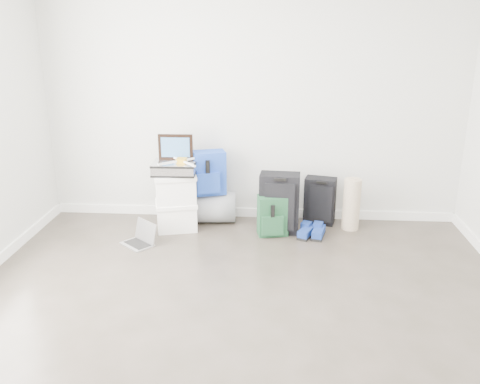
# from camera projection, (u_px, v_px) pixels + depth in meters

# --- Properties ---
(ground) EXTENTS (5.00, 5.00, 0.00)m
(ground) POSITION_uv_depth(u_px,v_px,m) (234.00, 350.00, 3.43)
(ground) COLOR #342F25
(ground) RESTS_ON ground
(room_envelope) EXTENTS (4.52, 5.02, 2.71)m
(room_envelope) POSITION_uv_depth(u_px,v_px,m) (233.00, 93.00, 2.90)
(room_envelope) COLOR silver
(room_envelope) RESTS_ON ground
(boxes_stack) EXTENTS (0.50, 0.44, 0.61)m
(boxes_stack) POSITION_uv_depth(u_px,v_px,m) (176.00, 201.00, 5.35)
(boxes_stack) COLOR white
(boxes_stack) RESTS_ON ground
(briefcase) EXTENTS (0.44, 0.33, 0.13)m
(briefcase) POSITION_uv_depth(u_px,v_px,m) (175.00, 168.00, 5.23)
(briefcase) COLOR #B2B2B7
(briefcase) RESTS_ON boxes_stack
(painting) EXTENTS (0.36, 0.03, 0.27)m
(painting) POSITION_uv_depth(u_px,v_px,m) (176.00, 147.00, 5.26)
(painting) COLOR black
(painting) RESTS_ON briefcase
(drone) EXTENTS (0.42, 0.42, 0.05)m
(drone) POSITION_uv_depth(u_px,v_px,m) (182.00, 161.00, 5.18)
(drone) COLOR gold
(drone) RESTS_ON briefcase
(duffel_bag) EXTENTS (0.57, 0.38, 0.34)m
(duffel_bag) POSITION_uv_depth(u_px,v_px,m) (210.00, 207.00, 5.58)
(duffel_bag) COLOR gray
(duffel_bag) RESTS_ON ground
(blue_backpack) EXTENTS (0.38, 0.32, 0.47)m
(blue_backpack) POSITION_uv_depth(u_px,v_px,m) (209.00, 174.00, 5.42)
(blue_backpack) COLOR #1A53AB
(blue_backpack) RESTS_ON duffel_bag
(large_suitcase) EXTENTS (0.42, 0.29, 0.63)m
(large_suitcase) POSITION_uv_depth(u_px,v_px,m) (279.00, 203.00, 5.27)
(large_suitcase) COLOR black
(large_suitcase) RESTS_ON ground
(green_backpack) EXTENTS (0.33, 0.27, 0.42)m
(green_backpack) POSITION_uv_depth(u_px,v_px,m) (273.00, 216.00, 5.22)
(green_backpack) COLOR #153B22
(green_backpack) RESTS_ON ground
(carry_on) EXTENTS (0.36, 0.28, 0.51)m
(carry_on) POSITION_uv_depth(u_px,v_px,m) (320.00, 201.00, 5.52)
(carry_on) COLOR black
(carry_on) RESTS_ON ground
(shoes) EXTENTS (0.31, 0.30, 0.09)m
(shoes) POSITION_uv_depth(u_px,v_px,m) (312.00, 232.00, 5.23)
(shoes) COLOR black
(shoes) RESTS_ON ground
(rolled_rug) EXTENTS (0.18, 0.18, 0.55)m
(rolled_rug) POSITION_uv_depth(u_px,v_px,m) (351.00, 204.00, 5.36)
(rolled_rug) COLOR tan
(rolled_rug) RESTS_ON ground
(laptop) EXTENTS (0.38, 0.38, 0.22)m
(laptop) POSITION_uv_depth(u_px,v_px,m) (141.00, 239.00, 5.05)
(laptop) COLOR #B6B6BB
(laptop) RESTS_ON ground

